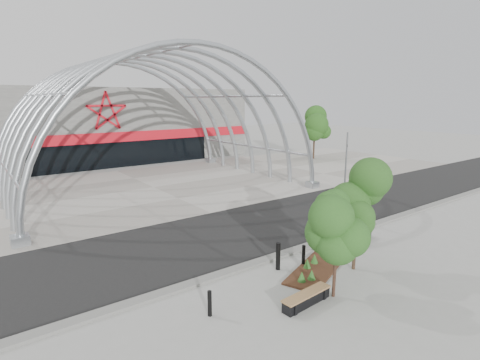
{
  "coord_description": "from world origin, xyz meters",
  "views": [
    {
      "loc": [
        -11.54,
        -11.62,
        6.77
      ],
      "look_at": [
        0.0,
        4.0,
        2.6
      ],
      "focal_mm": 28.0,
      "sensor_mm": 36.0,
      "label": 1
    }
  ],
  "objects_px": {
    "signal_pole": "(346,159)",
    "bollard_2": "(304,256)",
    "bench_1": "(360,238)",
    "street_tree_1": "(358,201)",
    "bench_0": "(306,299)",
    "street_tree_0": "(337,225)"
  },
  "relations": [
    {
      "from": "signal_pole",
      "to": "bollard_2",
      "type": "xyz_separation_m",
      "value": [
        -12.9,
        -8.05,
        -1.82
      ]
    },
    {
      "from": "bench_1",
      "to": "bollard_2",
      "type": "distance_m",
      "value": 4.27
    },
    {
      "from": "signal_pole",
      "to": "street_tree_1",
      "type": "relative_size",
      "value": 1.08
    },
    {
      "from": "bench_0",
      "to": "signal_pole",
      "type": "bearing_deg",
      "value": 34.31
    },
    {
      "from": "signal_pole",
      "to": "street_tree_1",
      "type": "bearing_deg",
      "value": -140.4
    },
    {
      "from": "street_tree_1",
      "to": "bench_0",
      "type": "distance_m",
      "value": 4.52
    },
    {
      "from": "street_tree_0",
      "to": "bollard_2",
      "type": "relative_size",
      "value": 4.05
    },
    {
      "from": "signal_pole",
      "to": "bench_1",
      "type": "bearing_deg",
      "value": -138.09
    },
    {
      "from": "bench_0",
      "to": "bench_1",
      "type": "distance_m",
      "value": 6.84
    },
    {
      "from": "bench_0",
      "to": "bench_1",
      "type": "bearing_deg",
      "value": 21.31
    },
    {
      "from": "street_tree_0",
      "to": "street_tree_1",
      "type": "relative_size",
      "value": 0.91
    },
    {
      "from": "bench_1",
      "to": "signal_pole",
      "type": "bearing_deg",
      "value": 41.91
    },
    {
      "from": "signal_pole",
      "to": "bench_1",
      "type": "distance_m",
      "value": 11.81
    },
    {
      "from": "bench_1",
      "to": "street_tree_0",
      "type": "bearing_deg",
      "value": -152.87
    },
    {
      "from": "street_tree_0",
      "to": "bench_0",
      "type": "bearing_deg",
      "value": 171.29
    },
    {
      "from": "bollard_2",
      "to": "street_tree_0",
      "type": "bearing_deg",
      "value": -111.66
    },
    {
      "from": "signal_pole",
      "to": "bollard_2",
      "type": "bearing_deg",
      "value": -148.04
    },
    {
      "from": "street_tree_0",
      "to": "bollard_2",
      "type": "distance_m",
      "value": 3.35
    },
    {
      "from": "bench_0",
      "to": "bollard_2",
      "type": "xyz_separation_m",
      "value": [
        2.11,
        2.2,
        0.24
      ]
    },
    {
      "from": "street_tree_1",
      "to": "bench_1",
      "type": "distance_m",
      "value": 4.27
    },
    {
      "from": "street_tree_1",
      "to": "bench_0",
      "type": "bearing_deg",
      "value": -167.85
    },
    {
      "from": "signal_pole",
      "to": "street_tree_0",
      "type": "xyz_separation_m",
      "value": [
        -13.85,
        -10.43,
        0.35
      ]
    }
  ]
}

